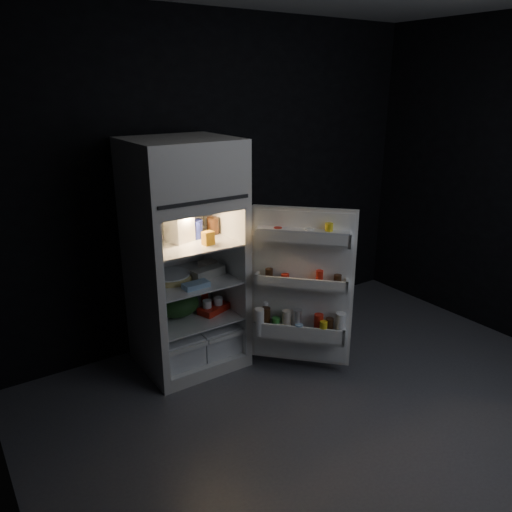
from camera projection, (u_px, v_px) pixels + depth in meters
floor at (352, 419)px, 3.36m from camera, size 4.00×3.40×0.00m
wall_back at (220, 182)px, 4.25m from camera, size 4.00×0.00×2.70m
refrigerator at (183, 248)px, 3.79m from camera, size 0.76×0.71×1.78m
fridge_door at (301, 291)px, 3.71m from camera, size 0.64×0.65×1.22m
milk_jug at (179, 226)px, 3.69m from camera, size 0.20×0.20×0.24m
mayo_jar at (195, 229)px, 3.78m from camera, size 0.13×0.13×0.14m
jam_jar at (213, 226)px, 3.89m from camera, size 0.12×0.12×0.13m
amber_bottle at (146, 230)px, 3.61m from camera, size 0.10×0.10×0.22m
small_carton at (208, 238)px, 3.63m from camera, size 0.09×0.07×0.10m
egg_carton at (208, 272)px, 3.85m from camera, size 0.28×0.14×0.07m
pie at (170, 277)px, 3.79m from camera, size 0.34×0.34×0.04m
flat_package at (196, 285)px, 3.65m from camera, size 0.20×0.11×0.04m
wrapped_pkg at (208, 264)px, 4.06m from camera, size 0.15×0.13×0.05m
produce_bag at (178, 304)px, 3.86m from camera, size 0.37×0.33×0.20m
yogurt_tray at (214, 308)px, 3.96m from camera, size 0.28×0.21×0.05m
small_can_red at (205, 297)px, 4.13m from camera, size 0.08×0.08×0.09m
small_can_silver at (207, 294)px, 4.18m from camera, size 0.09×0.09×0.09m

